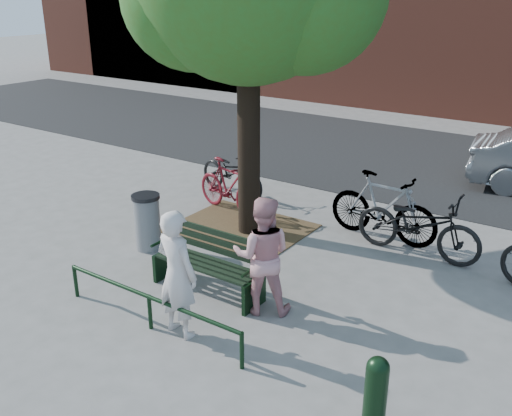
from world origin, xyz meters
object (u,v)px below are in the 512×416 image
Objects in this scene: person_left at (177,274)px; bicycle_c at (418,225)px; person_right at (262,255)px; litter_bin at (147,222)px; bollard at (376,392)px; park_bench at (210,261)px.

bicycle_c is (1.73, 4.03, -0.31)m from person_left.
person_right is 1.71× the size of litter_bin.
bollard is (2.25, -1.30, -0.37)m from person_right.
person_right is at bearing -2.16° from park_bench.
litter_bin is (-2.76, 0.56, -0.34)m from person_right.
bicycle_c is at bearing 54.00° from park_bench.
person_right is at bearing 150.00° from bollard.
person_right is 1.91× the size of bollard.
litter_bin is at bearing 163.93° from park_bench.
bicycle_c reaches higher than park_bench.
litter_bin is 0.46× the size of bicycle_c.
park_bench is 1.97× the size of bollard.
litter_bin is (-2.19, 1.65, -0.36)m from person_left.
bollard is (3.20, -1.33, -0.01)m from park_bench.
litter_bin reaches higher than bollard.
park_bench is 1.03× the size of person_right.
bollard is 0.41× the size of bicycle_c.
person_left is 4.39m from bicycle_c.
bicycle_c is at bearing -108.39° from person_left.
person_left is 1.03× the size of person_right.
park_bench is 0.82× the size of bicycle_c.
park_bench is at bearing -16.07° from litter_bin.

